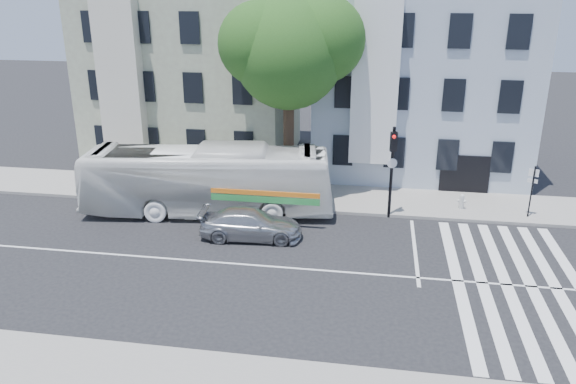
% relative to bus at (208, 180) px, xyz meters
% --- Properties ---
extents(ground, '(120.00, 120.00, 0.00)m').
position_rel_bus_xyz_m(ground, '(3.50, -5.20, -1.71)').
color(ground, black).
rests_on(ground, ground).
extents(sidewalk_far, '(80.00, 4.00, 0.15)m').
position_rel_bus_xyz_m(sidewalk_far, '(3.50, 2.80, -1.64)').
color(sidewalk_far, gray).
rests_on(sidewalk_far, ground).
extents(building_left, '(12.00, 10.00, 11.00)m').
position_rel_bus_xyz_m(building_left, '(-3.50, 9.80, 3.79)').
color(building_left, gray).
rests_on(building_left, ground).
extents(building_right, '(12.00, 10.00, 11.00)m').
position_rel_bus_xyz_m(building_right, '(10.50, 9.80, 3.79)').
color(building_right, '#A3B1C2').
rests_on(building_right, ground).
extents(street_tree, '(7.30, 5.90, 11.10)m').
position_rel_bus_xyz_m(street_tree, '(3.56, 3.54, 6.12)').
color(street_tree, '#2D2116').
rests_on(street_tree, ground).
extents(bus, '(4.45, 12.56, 3.42)m').
position_rel_bus_xyz_m(bus, '(0.00, 0.00, 0.00)').
color(bus, white).
rests_on(bus, ground).
extents(sedan, '(2.21, 4.71, 1.33)m').
position_rel_bus_xyz_m(sedan, '(2.74, -2.60, -1.05)').
color(sedan, '#B3B5BB').
rests_on(sedan, ground).
extents(hedge, '(8.16, 4.08, 0.70)m').
position_rel_bus_xyz_m(hedge, '(0.49, 1.29, -1.21)').
color(hedge, '#2A6721').
rests_on(hedge, sidewalk_far).
extents(traffic_signal, '(0.47, 0.54, 4.55)m').
position_rel_bus_xyz_m(traffic_signal, '(8.89, 0.74, 1.23)').
color(traffic_signal, black).
rests_on(traffic_signal, ground).
extents(fire_hydrant, '(0.43, 0.30, 0.76)m').
position_rel_bus_xyz_m(fire_hydrant, '(12.50, 2.23, -1.17)').
color(fire_hydrant, beige).
rests_on(fire_hydrant, sidewalk_far).
extents(far_sign_pole, '(0.45, 0.24, 2.57)m').
position_rel_bus_xyz_m(far_sign_pole, '(15.58, 1.69, 0.06)').
color(far_sign_pole, black).
rests_on(far_sign_pole, sidewalk_far).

